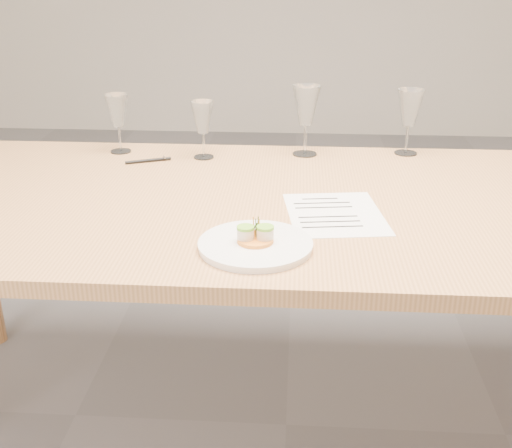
# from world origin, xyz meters

# --- Properties ---
(ground) EXTENTS (7.00, 7.00, 0.00)m
(ground) POSITION_xyz_m (0.00, 0.00, 0.00)
(ground) COLOR slate
(ground) RESTS_ON ground
(dining_table) EXTENTS (2.40, 1.00, 0.75)m
(dining_table) POSITION_xyz_m (0.00, 0.00, 0.68)
(dining_table) COLOR tan
(dining_table) RESTS_ON ground
(dinner_plate) EXTENTS (0.25, 0.25, 0.07)m
(dinner_plate) POSITION_xyz_m (-0.07, -0.32, 0.76)
(dinner_plate) COLOR white
(dinner_plate) RESTS_ON dining_table
(recipe_sheet) EXTENTS (0.27, 0.32, 0.00)m
(recipe_sheet) POSITION_xyz_m (0.11, -0.10, 0.75)
(recipe_sheet) COLOR white
(recipe_sheet) RESTS_ON dining_table
(ballpoint_pen) EXTENTS (0.13, 0.07, 0.01)m
(ballpoint_pen) POSITION_xyz_m (-0.45, 0.29, 0.76)
(ballpoint_pen) COLOR black
(ballpoint_pen) RESTS_ON dining_table
(wine_glass_0) EXTENTS (0.08, 0.08, 0.19)m
(wine_glass_0) POSITION_xyz_m (-0.56, 0.39, 0.88)
(wine_glass_0) COLOR white
(wine_glass_0) RESTS_ON dining_table
(wine_glass_1) EXTENTS (0.07, 0.07, 0.18)m
(wine_glass_1) POSITION_xyz_m (-0.28, 0.35, 0.88)
(wine_glass_1) COLOR white
(wine_glass_1) RESTS_ON dining_table
(wine_glass_2) EXTENTS (0.09, 0.09, 0.22)m
(wine_glass_2) POSITION_xyz_m (0.04, 0.40, 0.91)
(wine_glass_2) COLOR white
(wine_glass_2) RESTS_ON dining_table
(wine_glass_3) EXTENTS (0.08, 0.08, 0.21)m
(wine_glass_3) POSITION_xyz_m (0.36, 0.44, 0.90)
(wine_glass_3) COLOR white
(wine_glass_3) RESTS_ON dining_table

